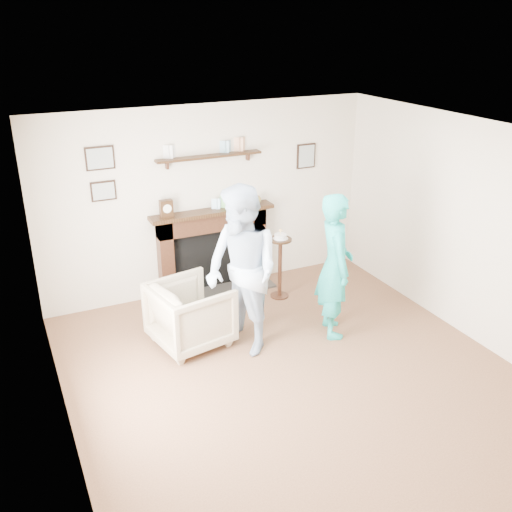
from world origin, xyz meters
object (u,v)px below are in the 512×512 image
at_px(pedestal_table, 280,256).
at_px(armchair, 192,342).
at_px(man, 243,347).
at_px(woman, 331,331).

bearing_deg(pedestal_table, armchair, -157.16).
bearing_deg(man, pedestal_table, 121.24).
relative_size(man, pedestal_table, 1.99).
height_order(woman, pedestal_table, pedestal_table).
bearing_deg(man, armchair, -137.56).
bearing_deg(armchair, woman, -117.20).
distance_m(woman, pedestal_table, 1.24).
bearing_deg(man, woman, 69.79).
bearing_deg(woman, pedestal_table, 25.14).
relative_size(armchair, pedestal_table, 0.86).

